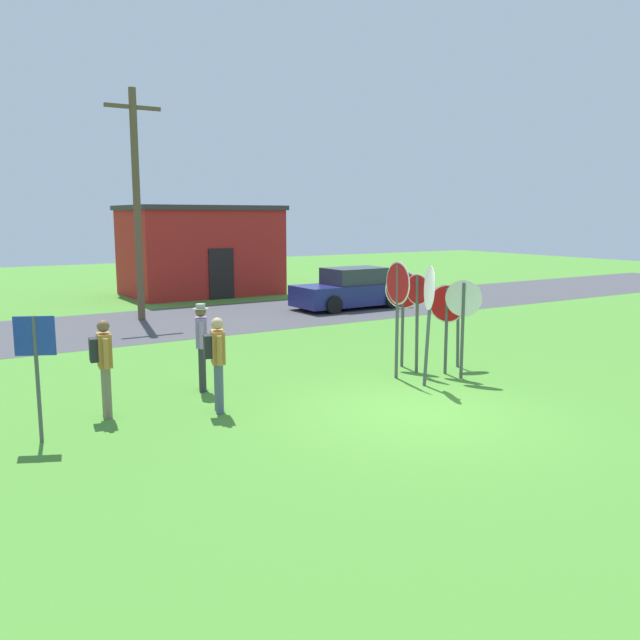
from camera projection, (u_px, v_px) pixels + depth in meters
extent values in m
plane|color=#47842D|center=(416.00, 413.00, 11.59)|extent=(80.00, 80.00, 0.00)
cube|color=#424247|center=(178.00, 322.00, 21.52)|extent=(60.00, 6.40, 0.01)
cube|color=#B2231E|center=(200.00, 252.00, 28.95)|extent=(6.22, 4.45, 3.66)
cube|color=#383333|center=(199.00, 208.00, 28.65)|extent=(6.42, 4.65, 0.20)
cube|color=black|center=(221.00, 274.00, 27.20)|extent=(1.10, 0.08, 2.10)
cylinder|color=brown|center=(137.00, 207.00, 21.37)|extent=(0.24, 0.24, 7.45)
cube|color=brown|center=(133.00, 107.00, 20.88)|extent=(1.80, 0.12, 0.12)
cube|color=navy|center=(350.00, 294.00, 24.61)|extent=(4.33, 1.87, 0.76)
cube|color=#2D333D|center=(355.00, 276.00, 24.64)|extent=(2.26, 1.57, 0.60)
cylinder|color=black|center=(334.00, 305.00, 23.18)|extent=(0.64, 0.23, 0.64)
cylinder|color=black|center=(307.00, 300.00, 24.66)|extent=(0.64, 0.23, 0.64)
cylinder|color=black|center=(392.00, 300.00, 24.62)|extent=(0.64, 0.23, 0.64)
cylinder|color=black|center=(363.00, 295.00, 26.11)|extent=(0.64, 0.23, 0.64)
cylinder|color=#474C4C|center=(446.00, 331.00, 14.30)|extent=(0.09, 0.09, 1.90)
cylinder|color=white|center=(447.00, 304.00, 14.20)|extent=(0.38, 0.74, 0.83)
cylinder|color=#B70F14|center=(447.00, 304.00, 14.19)|extent=(0.35, 0.69, 0.76)
cylinder|color=#474C4C|center=(397.00, 322.00, 13.87)|extent=(0.08, 0.08, 2.42)
cylinder|color=white|center=(398.00, 283.00, 13.74)|extent=(0.12, 0.90, 0.91)
cylinder|color=#B70F14|center=(397.00, 283.00, 13.73)|extent=(0.12, 0.83, 0.84)
cylinder|color=#474C4C|center=(403.00, 321.00, 14.98)|extent=(0.10, 0.10, 2.13)
cylinder|color=white|center=(403.00, 290.00, 14.87)|extent=(0.46, 0.74, 0.86)
cylinder|color=#B70F14|center=(403.00, 290.00, 14.86)|extent=(0.43, 0.69, 0.80)
cylinder|color=#474C4C|center=(428.00, 328.00, 13.26)|extent=(0.19, 0.14, 2.38)
cylinder|color=white|center=(429.00, 288.00, 13.13)|extent=(0.47, 0.81, 0.89)
cylinder|color=#B70F14|center=(430.00, 288.00, 13.13)|extent=(0.44, 0.75, 0.83)
cylinder|color=#474C4C|center=(462.00, 331.00, 13.86)|extent=(0.10, 0.10, 2.05)
cylinder|color=white|center=(464.00, 298.00, 13.75)|extent=(0.46, 0.63, 0.77)
cylinder|color=#B70F14|center=(464.00, 298.00, 13.76)|extent=(0.43, 0.59, 0.71)
cylinder|color=#474C4C|center=(417.00, 325.00, 14.41)|extent=(0.11, 0.09, 2.13)
cylinder|color=white|center=(418.00, 289.00, 14.28)|extent=(0.13, 0.67, 0.68)
cylinder|color=#B70F14|center=(417.00, 290.00, 14.28)|extent=(0.13, 0.62, 0.63)
cylinder|color=#474C4C|center=(458.00, 328.00, 14.99)|extent=(0.10, 0.16, 1.80)
cylinder|color=white|center=(459.00, 302.00, 14.90)|extent=(0.73, 0.22, 0.74)
cylinder|color=#B70F14|center=(459.00, 302.00, 14.89)|extent=(0.67, 0.21, 0.68)
cylinder|color=#4C5670|center=(218.00, 386.00, 11.68)|extent=(0.14, 0.14, 0.88)
cylinder|color=#4C5670|center=(220.00, 389.00, 11.47)|extent=(0.14, 0.14, 0.88)
cube|color=#B27533|center=(218.00, 347.00, 11.46)|extent=(0.32, 0.41, 0.58)
cylinder|color=#B27533|center=(216.00, 346.00, 11.69)|extent=(0.09, 0.09, 0.52)
cylinder|color=#B27533|center=(219.00, 351.00, 11.24)|extent=(0.09, 0.09, 0.52)
sphere|color=tan|center=(217.00, 324.00, 11.40)|extent=(0.21, 0.21, 0.21)
cube|color=#232328|center=(208.00, 346.00, 11.41)|extent=(0.21, 0.29, 0.40)
cylinder|color=#7A6B56|center=(106.00, 390.00, 11.40)|extent=(0.14, 0.14, 0.88)
cylinder|color=#7A6B56|center=(107.00, 393.00, 11.21)|extent=(0.14, 0.14, 0.88)
cube|color=#B27533|center=(104.00, 350.00, 11.19)|extent=(0.27, 0.39, 0.58)
cylinder|color=#B27533|center=(103.00, 349.00, 11.41)|extent=(0.09, 0.09, 0.52)
cylinder|color=#B27533|center=(106.00, 354.00, 10.98)|extent=(0.09, 0.09, 0.52)
sphere|color=brown|center=(103.00, 326.00, 11.12)|extent=(0.21, 0.21, 0.21)
cube|color=#232328|center=(94.00, 350.00, 11.12)|extent=(0.17, 0.28, 0.40)
cylinder|color=#2D2D33|center=(202.00, 368.00, 13.10)|extent=(0.14, 0.14, 0.88)
cylinder|color=#2D2D33|center=(202.00, 370.00, 12.89)|extent=(0.14, 0.14, 0.88)
cube|color=#9E7AB2|center=(201.00, 333.00, 12.88)|extent=(0.33, 0.41, 0.58)
cylinder|color=#9E7AB2|center=(201.00, 331.00, 13.11)|extent=(0.09, 0.09, 0.52)
cylinder|color=#9E7AB2|center=(202.00, 336.00, 12.65)|extent=(0.09, 0.09, 0.52)
sphere|color=brown|center=(201.00, 312.00, 12.81)|extent=(0.21, 0.21, 0.21)
cylinder|color=gray|center=(201.00, 309.00, 12.80)|extent=(0.32, 0.32, 0.02)
cylinder|color=gray|center=(200.00, 306.00, 12.80)|extent=(0.19, 0.19, 0.09)
cylinder|color=#4C4C51|center=(38.00, 380.00, 9.96)|extent=(0.06, 0.06, 1.95)
cube|color=#1E389E|center=(35.00, 336.00, 9.85)|extent=(0.55, 0.28, 0.60)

